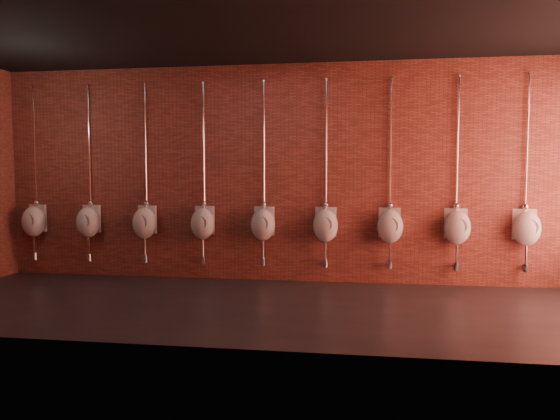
{
  "coord_description": "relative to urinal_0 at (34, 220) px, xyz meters",
  "views": [
    {
      "loc": [
        1.09,
        -5.82,
        1.57
      ],
      "look_at": [
        0.13,
        0.9,
        1.1
      ],
      "focal_mm": 32.0,
      "sensor_mm": 36.0,
      "label": 1
    }
  ],
  "objects": [
    {
      "name": "urinal_0",
      "position": [
        0.0,
        0.0,
        0.0
      ],
      "size": [
        0.41,
        0.38,
        2.71
      ],
      "color": "silver",
      "rests_on": "ground"
    },
    {
      "name": "ground",
      "position": [
        3.85,
        -1.37,
        -0.87
      ],
      "size": [
        8.5,
        8.5,
        0.0
      ],
      "primitive_type": "plane",
      "color": "black",
      "rests_on": "ground"
    },
    {
      "name": "urinal_7",
      "position": [
        6.42,
        0.0,
        0.0
      ],
      "size": [
        0.41,
        0.38,
        2.71
      ],
      "color": "silver",
      "rests_on": "ground"
    },
    {
      "name": "urinal_6",
      "position": [
        5.5,
        0.0,
        0.0
      ],
      "size": [
        0.41,
        0.38,
        2.71
      ],
      "color": "silver",
      "rests_on": "ground"
    },
    {
      "name": "urinal_5",
      "position": [
        4.58,
        0.0,
        0.0
      ],
      "size": [
        0.41,
        0.38,
        2.71
      ],
      "color": "silver",
      "rests_on": "ground"
    },
    {
      "name": "urinal_3",
      "position": [
        2.75,
        0.0,
        0.0
      ],
      "size": [
        0.41,
        0.38,
        2.71
      ],
      "color": "silver",
      "rests_on": "ground"
    },
    {
      "name": "urinal_4",
      "position": [
        3.67,
        0.0,
        0.0
      ],
      "size": [
        0.41,
        0.38,
        2.71
      ],
      "color": "silver",
      "rests_on": "ground"
    },
    {
      "name": "urinal_2",
      "position": [
        1.83,
        0.0,
        0.0
      ],
      "size": [
        0.41,
        0.38,
        2.71
      ],
      "color": "silver",
      "rests_on": "ground"
    },
    {
      "name": "urinal_8",
      "position": [
        7.33,
        0.0,
        0.0
      ],
      "size": [
        0.41,
        0.38,
        2.71
      ],
      "color": "silver",
      "rests_on": "ground"
    },
    {
      "name": "urinal_1",
      "position": [
        0.92,
        0.0,
        0.0
      ],
      "size": [
        0.41,
        0.38,
        2.71
      ],
      "color": "silver",
      "rests_on": "ground"
    },
    {
      "name": "room_shell",
      "position": [
        3.85,
        -1.37,
        1.15
      ],
      "size": [
        8.54,
        3.04,
        3.22
      ],
      "color": "black",
      "rests_on": "ground"
    }
  ]
}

